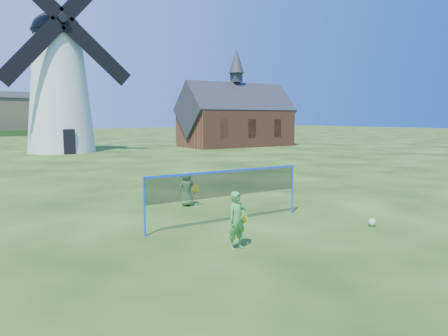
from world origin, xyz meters
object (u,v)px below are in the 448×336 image
Objects in this scene: windmill at (59,83)px; chapel at (236,119)px; player_boy at (187,189)px; play_ball at (372,222)px; player_girl at (237,220)px; badminton_net at (226,184)px.

windmill reaches higher than chapel.
chapel is 9.98× the size of player_boy.
chapel reaches higher than play_ball.
windmill is 17.78m from chapel.
play_ball is at bearing -86.94° from windmill.
windmill is at bearing 76.69° from player_girl.
badminton_net is 4.21× the size of player_boy.
play_ball is (3.28, -2.48, -1.03)m from badminton_net.
windmill is at bearing 86.88° from badminton_net.
player_boy is (-18.81, -24.66, -2.25)m from chapel.
chapel is at bearing 47.41° from player_girl.
player_girl is (-1.09, -2.13, -0.46)m from badminton_net.
player_girl is 4.42m from play_ball.
player_boy is (-1.39, -26.31, -5.39)m from windmill.
windmill is at bearing -86.54° from player_boy.
player_boy is 6.14m from play_ball.
windmill is 32.18m from play_ball.
chapel reaches higher than badminton_net.
badminton_net is at bearing 142.85° from play_ball.
chapel is (17.42, -1.65, -3.14)m from windmill.
windmill reaches higher than player_boy.
badminton_net is 3.74× the size of player_girl.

